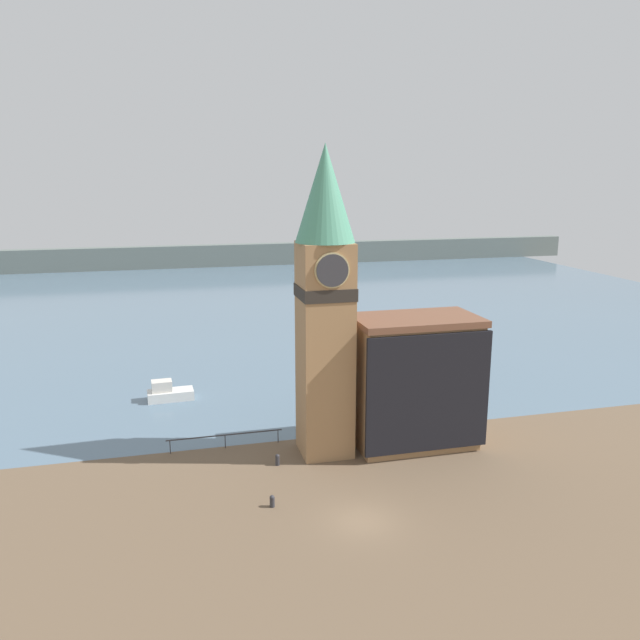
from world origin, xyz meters
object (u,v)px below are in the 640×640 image
object	(u,v)px
boat_near	(168,393)
mooring_bollard_far	(277,459)
clock_tower	(325,296)
mooring_bollard_near	(272,501)
pier_building	(415,381)

from	to	relation	value
boat_near	mooring_bollard_far	size ratio (longest dim) A/B	5.04
clock_tower	boat_near	distance (m)	21.52
mooring_bollard_near	mooring_bollard_far	bearing A→B (deg)	76.41
pier_building	boat_near	world-z (taller)	pier_building
clock_tower	boat_near	xyz separation A→B (m)	(-11.32, 14.38, -11.32)
mooring_bollard_near	mooring_bollard_far	size ratio (longest dim) A/B	0.93
pier_building	boat_near	size ratio (longest dim) A/B	2.37
clock_tower	mooring_bollard_near	distance (m)	14.56
pier_building	mooring_bollard_far	distance (m)	11.91
clock_tower	boat_near	bearing A→B (deg)	128.22
clock_tower	boat_near	size ratio (longest dim) A/B	5.30
mooring_bollard_near	mooring_bollard_far	world-z (taller)	mooring_bollard_far
clock_tower	pier_building	distance (m)	9.87
mooring_bollard_far	boat_near	bearing A→B (deg)	115.18
boat_near	pier_building	bearing A→B (deg)	-41.54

